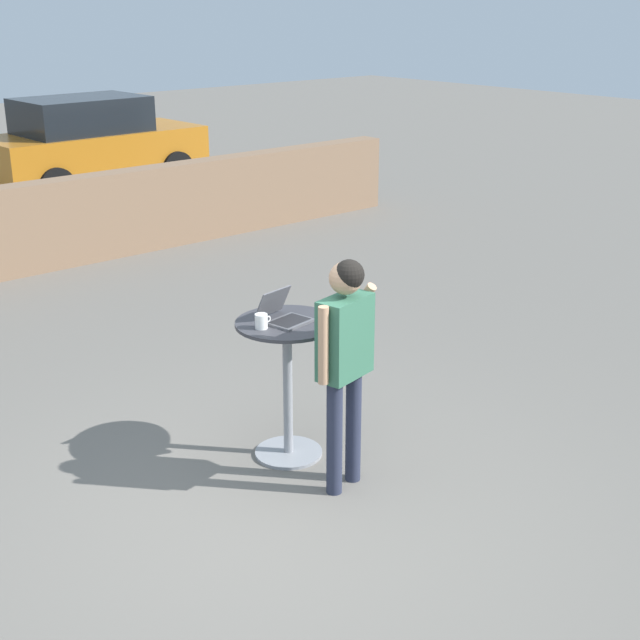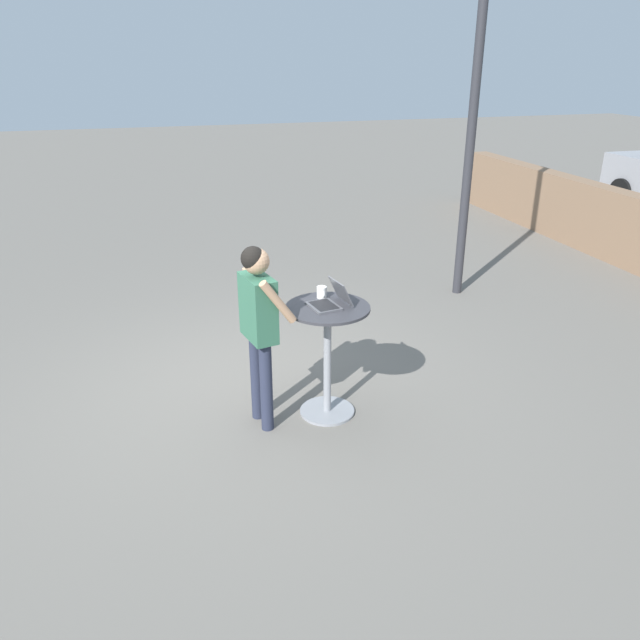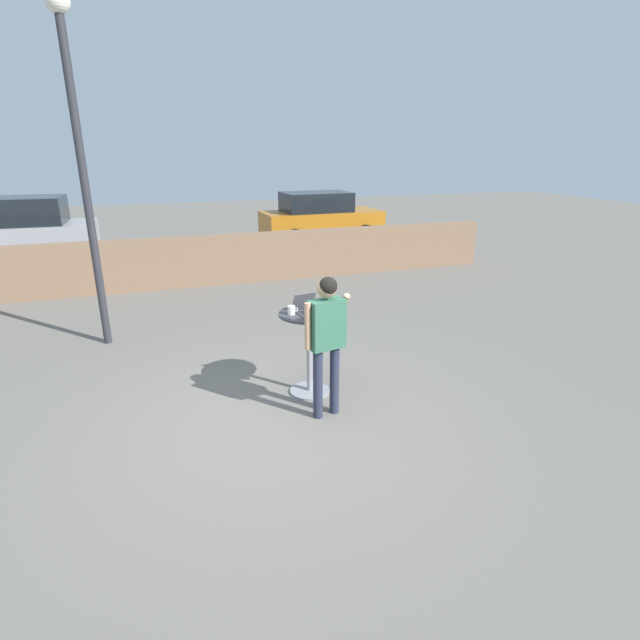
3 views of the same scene
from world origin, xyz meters
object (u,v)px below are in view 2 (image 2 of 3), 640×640
at_px(coffee_mug, 322,292).
at_px(street_lamp, 479,51).
at_px(cafe_table, 327,346).
at_px(standing_person, 258,315).
at_px(laptop, 330,300).

distance_m(coffee_mug, street_lamp, 4.06).
distance_m(cafe_table, standing_person, 0.72).
distance_m(cafe_table, coffee_mug, 0.49).
distance_m(cafe_table, laptop, 0.43).
height_order(laptop, standing_person, standing_person).
bearing_deg(coffee_mug, standing_person, -70.42).
xyz_separation_m(laptop, coffee_mug, (-0.21, -0.01, 0.00)).
distance_m(laptop, standing_person, 0.64).
bearing_deg(street_lamp, cafe_table, -46.54).
height_order(coffee_mug, street_lamp, street_lamp).
bearing_deg(standing_person, street_lamp, 127.67).
distance_m(standing_person, street_lamp, 4.64).
bearing_deg(laptop, cafe_table, -67.83).
bearing_deg(cafe_table, standing_person, -89.72).
relative_size(laptop, street_lamp, 0.08).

